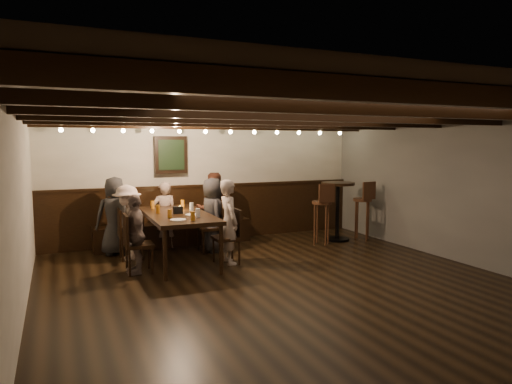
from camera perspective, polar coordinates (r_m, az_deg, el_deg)
name	(u,v)px	position (r m, az deg, el deg)	size (l,w,h in m)	color
room	(216,194)	(8.08, -5.06, -0.29)	(7.00, 7.00, 7.00)	black
dining_table	(177,217)	(7.69, -9.81, -3.13)	(1.01, 2.18, 0.81)	black
chair_left_near	(130,244)	(8.09, -15.47, -6.26)	(0.40, 0.40, 0.87)	black
chair_left_far	(138,255)	(7.22, -14.53, -7.63)	(0.42, 0.42, 0.91)	black
chair_right_near	(211,236)	(8.39, -5.64, -5.53)	(0.43, 0.43, 0.93)	black
chair_right_far	(227,247)	(7.56, -3.60, -6.87)	(0.42, 0.42, 0.90)	black
person_bench_left	(115,216)	(8.44, -17.17, -2.86)	(0.68, 0.44, 1.39)	#292A2C
person_bench_centre	(165,215)	(8.73, -11.37, -2.86)	(0.46, 0.30, 1.26)	gray
person_bench_right	(213,209)	(8.79, -5.42, -2.17)	(0.69, 0.54, 1.42)	#4F281B
person_left_near	(128,222)	(8.02, -15.77, -3.68)	(0.83, 0.47, 1.28)	#BCA89F
person_left_far	(135,234)	(7.15, -14.85, -5.09)	(0.71, 0.30, 1.21)	slate
person_right_near	(212,215)	(8.33, -5.47, -2.87)	(0.66, 0.43, 1.35)	#29292B
person_right_far	(229,222)	(7.48, -3.40, -3.72)	(0.51, 0.33, 1.39)	#AA9B90
pint_a	(153,205)	(8.30, -12.81, -1.57)	(0.07, 0.07, 0.14)	#BF7219
pint_b	(183,204)	(8.36, -9.17, -1.44)	(0.07, 0.07, 0.14)	#BF7219
pint_c	(158,209)	(7.71, -12.17, -2.13)	(0.07, 0.07, 0.14)	#BF7219
pint_d	(192,207)	(7.94, -8.05, -1.82)	(0.07, 0.07, 0.14)	silver
pint_e	(170,214)	(7.19, -10.72, -2.68)	(0.07, 0.07, 0.14)	#BF7219
pint_f	(198,213)	(7.20, -7.28, -2.62)	(0.07, 0.07, 0.14)	silver
pint_g	(193,216)	(6.92, -7.92, -2.97)	(0.07, 0.07, 0.14)	#BF7219
plate_near	(178,220)	(6.98, -9.71, -3.45)	(0.24, 0.24, 0.01)	white
plate_far	(193,215)	(7.44, -7.94, -2.83)	(0.24, 0.24, 0.01)	white
condiment_caddy	(178,210)	(7.63, -9.74, -2.24)	(0.15, 0.10, 0.12)	black
candle	(180,209)	(8.00, -9.47, -2.11)	(0.05, 0.05, 0.05)	beige
high_top_table	(338,202)	(9.39, 10.17, -1.28)	(0.67, 0.67, 1.19)	black
bar_stool_left	(322,222)	(8.99, 8.21, -3.71)	(0.38, 0.39, 1.21)	#3A2412
bar_stool_right	(362,218)	(9.60, 13.14, -3.19)	(0.38, 0.41, 1.21)	#3A2412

